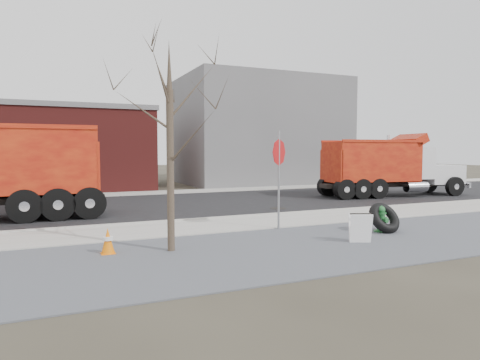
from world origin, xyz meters
name	(u,v)px	position (x,y,z in m)	size (l,w,h in m)	color
ground	(245,226)	(0.00, 0.00, 0.00)	(120.00, 120.00, 0.00)	#383328
gravel_verge	(300,247)	(0.00, -3.50, 0.01)	(60.00, 5.00, 0.03)	slate
sidewalk	(242,224)	(0.00, 0.25, 0.03)	(60.00, 2.50, 0.06)	#9E9B93
curb	(228,217)	(0.00, 1.55, 0.06)	(60.00, 0.15, 0.11)	#9E9B93
road	(190,204)	(0.00, 6.30, 0.01)	(60.00, 9.40, 0.02)	black
far_sidewalk	(162,192)	(0.00, 12.00, 0.03)	(60.00, 2.00, 0.06)	#9E9B93
building_grey	(255,132)	(9.00, 18.00, 4.00)	(12.00, 10.00, 8.00)	slate
bare_tree	(170,119)	(-3.20, -2.60, 3.30)	(3.20, 3.20, 5.20)	#382D23
fire_hydrant	(381,220)	(3.36, -2.74, 0.38)	(0.47, 0.46, 0.83)	#26652E
truck_tire	(384,218)	(3.41, -2.81, 0.46)	(1.12, 0.96, 1.01)	black
stop_sign	(279,164)	(0.67, -1.10, 2.11)	(0.72, 0.50, 3.14)	gray
sandwich_board	(360,228)	(1.74, -3.73, 0.43)	(0.68, 0.56, 0.81)	white
traffic_cone_near	(108,241)	(-4.68, -2.28, 0.32)	(0.34, 0.34, 0.65)	orange
dump_truck_red_a	(388,165)	(10.95, 5.29, 1.72)	(8.46, 3.29, 3.39)	black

